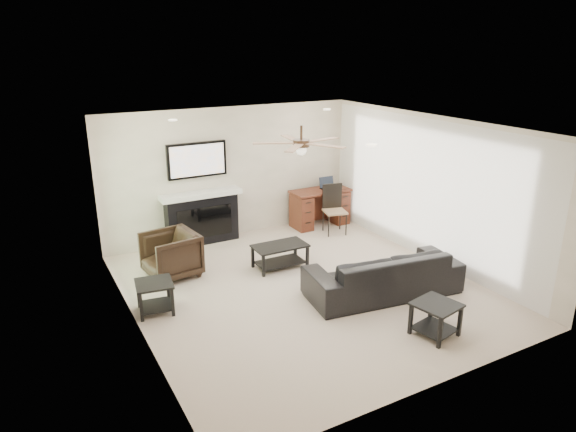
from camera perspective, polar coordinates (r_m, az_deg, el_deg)
name	(u,v)px	position (r m, az deg, el deg)	size (l,w,h in m)	color
room_shell	(313,180)	(7.57, 2.75, 3.97)	(5.50, 5.54, 2.52)	beige
sofa	(383,273)	(7.85, 10.53, -6.24)	(2.32, 0.91, 0.68)	black
armchair	(171,255)	(8.49, -12.88, -4.21)	(0.79, 0.81, 0.74)	black
coffee_table	(280,256)	(8.66, -0.89, -4.47)	(0.90, 0.50, 0.40)	black
end_table_near	(435,319)	(7.00, 16.04, -10.97)	(0.52, 0.52, 0.45)	black
end_table_left	(155,297)	(7.50, -14.55, -8.72)	(0.50, 0.50, 0.45)	black
fireplace_unit	(201,194)	(9.60, -9.64, 2.38)	(1.52, 0.34, 1.91)	black
desk	(320,208)	(10.62, 3.57, 0.94)	(1.22, 0.56, 0.76)	#3F180F
desk_chair	(335,210)	(10.15, 5.23, 0.68)	(0.42, 0.44, 0.97)	black
laptop	(329,183)	(10.57, 4.60, 3.63)	(0.33, 0.24, 0.23)	black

